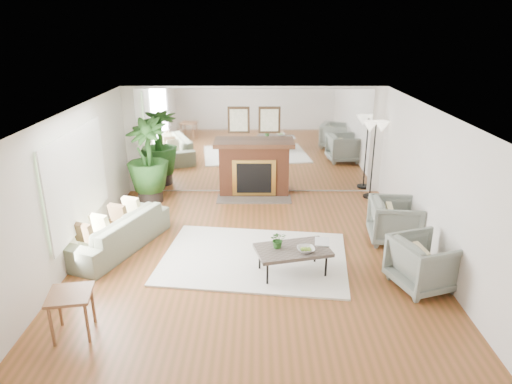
{
  "coord_description": "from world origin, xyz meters",
  "views": [
    {
      "loc": [
        0.06,
        -6.86,
        3.8
      ],
      "look_at": [
        0.05,
        0.6,
        1.05
      ],
      "focal_mm": 32.0,
      "sensor_mm": 36.0,
      "label": 1
    }
  ],
  "objects_px": {
    "potted_ficus": "(148,158)",
    "floor_lamp": "(375,133)",
    "sofa": "(116,231)",
    "armchair_back": "(395,221)",
    "armchair_front": "(424,263)",
    "fireplace": "(254,168)",
    "side_table": "(70,300)",
    "coffee_table": "(293,251)"
  },
  "relations": [
    {
      "from": "potted_ficus",
      "to": "floor_lamp",
      "type": "height_order",
      "value": "potted_ficus"
    },
    {
      "from": "sofa",
      "to": "armchair_back",
      "type": "height_order",
      "value": "armchair_back"
    },
    {
      "from": "sofa",
      "to": "armchair_front",
      "type": "distance_m",
      "value": 5.21
    },
    {
      "from": "armchair_front",
      "to": "potted_ficus",
      "type": "bearing_deg",
      "value": 35.12
    },
    {
      "from": "fireplace",
      "to": "side_table",
      "type": "height_order",
      "value": "fireplace"
    },
    {
      "from": "side_table",
      "to": "floor_lamp",
      "type": "distance_m",
      "value": 7.15
    },
    {
      "from": "sofa",
      "to": "armchair_back",
      "type": "bearing_deg",
      "value": 115.24
    },
    {
      "from": "sofa",
      "to": "armchair_back",
      "type": "relative_size",
      "value": 2.48
    },
    {
      "from": "sofa",
      "to": "potted_ficus",
      "type": "height_order",
      "value": "potted_ficus"
    },
    {
      "from": "side_table",
      "to": "potted_ficus",
      "type": "relative_size",
      "value": 0.32
    },
    {
      "from": "coffee_table",
      "to": "sofa",
      "type": "xyz_separation_m",
      "value": [
        -3.08,
        0.92,
        -0.1
      ]
    },
    {
      "from": "coffee_table",
      "to": "potted_ficus",
      "type": "distance_m",
      "value": 4.43
    },
    {
      "from": "potted_ficus",
      "to": "floor_lamp",
      "type": "xyz_separation_m",
      "value": [
        5.05,
        0.28,
        0.51
      ]
    },
    {
      "from": "armchair_back",
      "to": "fireplace",
      "type": "bearing_deg",
      "value": 52.46
    },
    {
      "from": "side_table",
      "to": "floor_lamp",
      "type": "height_order",
      "value": "floor_lamp"
    },
    {
      "from": "armchair_front",
      "to": "sofa",
      "type": "bearing_deg",
      "value": 56.74
    },
    {
      "from": "sofa",
      "to": "coffee_table",
      "type": "bearing_deg",
      "value": 95.21
    },
    {
      "from": "fireplace",
      "to": "floor_lamp",
      "type": "height_order",
      "value": "fireplace"
    },
    {
      "from": "armchair_front",
      "to": "coffee_table",
      "type": "bearing_deg",
      "value": 60.52
    },
    {
      "from": "potted_ficus",
      "to": "armchair_back",
      "type": "bearing_deg",
      "value": -21.99
    },
    {
      "from": "armchair_front",
      "to": "side_table",
      "type": "distance_m",
      "value": 5.04
    },
    {
      "from": "fireplace",
      "to": "armchair_front",
      "type": "distance_m",
      "value": 4.79
    },
    {
      "from": "coffee_table",
      "to": "floor_lamp",
      "type": "xyz_separation_m",
      "value": [
        2.07,
        3.49,
        1.11
      ]
    },
    {
      "from": "sofa",
      "to": "floor_lamp",
      "type": "xyz_separation_m",
      "value": [
        5.15,
        2.57,
        1.21
      ]
    },
    {
      "from": "coffee_table",
      "to": "side_table",
      "type": "relative_size",
      "value": 2.09
    },
    {
      "from": "coffee_table",
      "to": "side_table",
      "type": "height_order",
      "value": "side_table"
    },
    {
      "from": "armchair_front",
      "to": "floor_lamp",
      "type": "xyz_separation_m",
      "value": [
        0.1,
        3.86,
        1.13
      ]
    },
    {
      "from": "side_table",
      "to": "potted_ficus",
      "type": "xyz_separation_m",
      "value": [
        -0.04,
        4.73,
        0.51
      ]
    },
    {
      "from": "sofa",
      "to": "floor_lamp",
      "type": "relative_size",
      "value": 1.23
    },
    {
      "from": "coffee_table",
      "to": "armchair_front",
      "type": "height_order",
      "value": "armchair_front"
    },
    {
      "from": "coffee_table",
      "to": "sofa",
      "type": "relative_size",
      "value": 0.58
    },
    {
      "from": "potted_ficus",
      "to": "floor_lamp",
      "type": "distance_m",
      "value": 5.08
    },
    {
      "from": "armchair_back",
      "to": "side_table",
      "type": "relative_size",
      "value": 1.44
    },
    {
      "from": "armchair_front",
      "to": "armchair_back",
      "type": "bearing_deg",
      "value": -18.97
    },
    {
      "from": "armchair_back",
      "to": "side_table",
      "type": "xyz_separation_m",
      "value": [
        -4.91,
        -2.73,
        0.11
      ]
    },
    {
      "from": "fireplace",
      "to": "armchair_back",
      "type": "bearing_deg",
      "value": -43.11
    },
    {
      "from": "fireplace",
      "to": "armchair_front",
      "type": "relative_size",
      "value": 2.32
    },
    {
      "from": "armchair_front",
      "to": "side_table",
      "type": "bearing_deg",
      "value": 84.18
    },
    {
      "from": "coffee_table",
      "to": "floor_lamp",
      "type": "bearing_deg",
      "value": 59.39
    },
    {
      "from": "fireplace",
      "to": "coffee_table",
      "type": "relative_size",
      "value": 1.6
    },
    {
      "from": "armchair_back",
      "to": "armchair_front",
      "type": "relative_size",
      "value": 1.0
    },
    {
      "from": "armchair_back",
      "to": "potted_ficus",
      "type": "relative_size",
      "value": 0.46
    }
  ]
}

